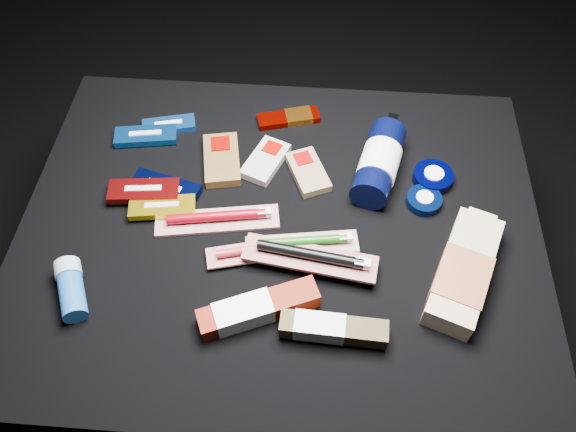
# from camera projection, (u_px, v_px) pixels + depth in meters

# --- Properties ---
(ground) EXTENTS (3.00, 3.00, 0.00)m
(ground) POSITION_uv_depth(u_px,v_px,m) (282.00, 319.00, 1.38)
(ground) COLOR black
(ground) RESTS_ON ground
(cloth_table) EXTENTS (0.98, 0.78, 0.40)m
(cloth_table) POSITION_uv_depth(u_px,v_px,m) (281.00, 279.00, 1.22)
(cloth_table) COLOR black
(cloth_table) RESTS_ON ground
(luna_bar_0) EXTENTS (0.12, 0.07, 0.01)m
(luna_bar_0) POSITION_uv_depth(u_px,v_px,m) (169.00, 125.00, 1.20)
(luna_bar_0) COLOR #1755A6
(luna_bar_0) RESTS_ON cloth_table
(luna_bar_1) EXTENTS (0.13, 0.07, 0.02)m
(luna_bar_1) POSITION_uv_depth(u_px,v_px,m) (146.00, 136.00, 1.18)
(luna_bar_1) COLOR #0D458E
(luna_bar_1) RESTS_ON cloth_table
(luna_bar_2) EXTENTS (0.14, 0.08, 0.02)m
(luna_bar_2) POSITION_uv_depth(u_px,v_px,m) (165.00, 188.00, 1.09)
(luna_bar_2) COLOR black
(luna_bar_2) RESTS_ON cloth_table
(luna_bar_3) EXTENTS (0.13, 0.06, 0.02)m
(luna_bar_3) POSITION_uv_depth(u_px,v_px,m) (162.00, 207.00, 1.06)
(luna_bar_3) COLOR #BDA20F
(luna_bar_3) RESTS_ON cloth_table
(luna_bar_4) EXTENTS (0.14, 0.06, 0.02)m
(luna_bar_4) POSITION_uv_depth(u_px,v_px,m) (144.00, 191.00, 1.08)
(luna_bar_4) COLOR maroon
(luna_bar_4) RESTS_ON cloth_table
(clif_bar_0) EXTENTS (0.09, 0.14, 0.02)m
(clif_bar_0) POSITION_uv_depth(u_px,v_px,m) (222.00, 158.00, 1.14)
(clif_bar_0) COLOR brown
(clif_bar_0) RESTS_ON cloth_table
(clif_bar_1) EXTENTS (0.10, 0.13, 0.02)m
(clif_bar_1) POSITION_uv_depth(u_px,v_px,m) (267.00, 159.00, 1.14)
(clif_bar_1) COLOR #AFAEA8
(clif_bar_1) RESTS_ON cloth_table
(clif_bar_2) EXTENTS (0.10, 0.13, 0.02)m
(clif_bar_2) POSITION_uv_depth(u_px,v_px,m) (307.00, 170.00, 1.12)
(clif_bar_2) COLOR #8F7952
(clif_bar_2) RESTS_ON cloth_table
(power_bar) EXTENTS (0.14, 0.07, 0.02)m
(power_bar) POSITION_uv_depth(u_px,v_px,m) (292.00, 118.00, 1.21)
(power_bar) COLOR #730500
(power_bar) RESTS_ON cloth_table
(lotion_bottle) EXTENTS (0.12, 0.24, 0.08)m
(lotion_bottle) POSITION_uv_depth(u_px,v_px,m) (379.00, 163.00, 1.10)
(lotion_bottle) COLOR black
(lotion_bottle) RESTS_ON cloth_table
(cream_tin_upper) EXTENTS (0.08, 0.08, 0.02)m
(cream_tin_upper) POSITION_uv_depth(u_px,v_px,m) (433.00, 177.00, 1.11)
(cream_tin_upper) COLOR black
(cream_tin_upper) RESTS_ON cloth_table
(cream_tin_lower) EXTENTS (0.07, 0.07, 0.02)m
(cream_tin_lower) POSITION_uv_depth(u_px,v_px,m) (424.00, 200.00, 1.08)
(cream_tin_lower) COLOR black
(cream_tin_lower) RESTS_ON cloth_table
(bodywash_bottle) EXTENTS (0.16, 0.25, 0.05)m
(bodywash_bottle) POSITION_uv_depth(u_px,v_px,m) (463.00, 273.00, 0.97)
(bodywash_bottle) COLOR #D0B58A
(bodywash_bottle) RESTS_ON cloth_table
(deodorant_stick) EXTENTS (0.08, 0.12, 0.05)m
(deodorant_stick) POSITION_uv_depth(u_px,v_px,m) (71.00, 288.00, 0.95)
(deodorant_stick) COLOR #1E56A4
(deodorant_stick) RESTS_ON cloth_table
(toothbrush_pack_0) EXTENTS (0.24, 0.09, 0.03)m
(toothbrush_pack_0) POSITION_uv_depth(u_px,v_px,m) (219.00, 218.00, 1.05)
(toothbrush_pack_0) COLOR beige
(toothbrush_pack_0) RESTS_ON cloth_table
(toothbrush_pack_1) EXTENTS (0.19, 0.09, 0.02)m
(toothbrush_pack_1) POSITION_uv_depth(u_px,v_px,m) (260.00, 250.00, 1.01)
(toothbrush_pack_1) COLOR #B8B1AD
(toothbrush_pack_1) RESTS_ON cloth_table
(toothbrush_pack_2) EXTENTS (0.21, 0.08, 0.02)m
(toothbrush_pack_2) POSITION_uv_depth(u_px,v_px,m) (304.00, 243.00, 1.01)
(toothbrush_pack_2) COLOR beige
(toothbrush_pack_2) RESTS_ON cloth_table
(toothbrush_pack_3) EXTENTS (0.24, 0.09, 0.03)m
(toothbrush_pack_3) POSITION_uv_depth(u_px,v_px,m) (312.00, 257.00, 0.98)
(toothbrush_pack_3) COLOR #A79F9B
(toothbrush_pack_3) RESTS_ON cloth_table
(toothpaste_carton_red) EXTENTS (0.21, 0.12, 0.04)m
(toothpaste_carton_red) POSITION_uv_depth(u_px,v_px,m) (254.00, 310.00, 0.93)
(toothpaste_carton_red) COLOR #721604
(toothpaste_carton_red) RESTS_ON cloth_table
(toothpaste_carton_green) EXTENTS (0.18, 0.05, 0.03)m
(toothpaste_carton_green) POSITION_uv_depth(u_px,v_px,m) (329.00, 328.00, 0.91)
(toothpaste_carton_green) COLOR #392D12
(toothpaste_carton_green) RESTS_ON cloth_table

